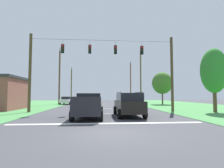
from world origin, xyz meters
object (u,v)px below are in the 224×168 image
pickup_truck (89,106)px  utility_pole_mid_left (59,76)px  utility_pole_mid_right (141,76)px  utility_pole_far_right (131,82)px  distant_car_crossing_white (67,100)px  tree_roadside_far_right (162,83)px  overhead_signal_span (103,69)px  suv_black (129,104)px  utility_pole_far_left (71,85)px  tree_roadside_right (214,71)px

pickup_truck → utility_pole_mid_left: utility_pole_mid_left is taller
utility_pole_mid_right → utility_pole_far_right: (0.29, 12.88, -0.38)m
distant_car_crossing_white → tree_roadside_far_right: 19.17m
distant_car_crossing_white → utility_pole_mid_left: (-1.45, -0.22, 4.76)m
utility_pole_far_right → utility_pole_mid_left: bearing=-142.3°
overhead_signal_span → pickup_truck: 6.31m
utility_pole_mid_right → suv_black: bearing=-106.5°
overhead_signal_span → utility_pole_mid_left: 18.45m
utility_pole_mid_left → utility_pole_far_left: 12.63m
utility_pole_far_left → utility_pole_far_right: bearing=0.8°
pickup_truck → utility_pole_far_right: size_ratio=0.49×
suv_black → utility_pole_mid_left: (-10.17, 20.82, 4.49)m
overhead_signal_span → distant_car_crossing_white: overhead_signal_span is taller
overhead_signal_span → utility_pole_mid_left: (-8.12, 16.54, 0.90)m
pickup_truck → suv_black: (3.34, 0.68, 0.09)m
suv_black → tree_roadside_right: (9.61, 2.73, 3.30)m
utility_pole_far_left → tree_roadside_right: size_ratio=1.37×
utility_pole_mid_left → tree_roadside_right: size_ratio=1.65×
utility_pole_far_right → tree_roadside_far_right: bearing=-75.8°
distant_car_crossing_white → utility_pole_far_left: 12.97m
utility_pole_mid_left → distant_car_crossing_white: bearing=8.7°
utility_pole_far_left → pickup_truck: bearing=-79.5°
tree_roadside_right → utility_pole_mid_right: bearing=100.9°
overhead_signal_span → utility_pole_far_right: bearing=73.9°
overhead_signal_span → pickup_truck: bearing=-104.6°
tree_roadside_right → utility_pole_mid_left: bearing=137.6°
suv_black → utility_pole_far_left: bearing=106.1°
distant_car_crossing_white → overhead_signal_span: bearing=-68.3°
utility_pole_far_right → tree_roadside_right: utility_pole_far_right is taller
distant_car_crossing_white → utility_pole_mid_right: size_ratio=0.38×
utility_pole_mid_right → distant_car_crossing_white: bearing=178.8°
utility_pole_mid_right → tree_roadside_right: utility_pole_mid_right is taller
utility_pole_far_right → pickup_truck: bearing=-105.9°
overhead_signal_span → utility_pole_far_left: bearing=104.6°
pickup_truck → utility_pole_mid_right: bearing=66.1°
suv_black → tree_roadside_far_right: tree_roadside_far_right is taller
pickup_truck → distant_car_crossing_white: 22.37m
utility_pole_mid_right → tree_roadside_right: size_ratio=1.72×
pickup_truck → tree_roadside_far_right: (13.40, 19.89, 3.22)m
distant_car_crossing_white → utility_pole_mid_right: bearing=-1.2°
overhead_signal_span → tree_roadside_right: size_ratio=2.33×
tree_roadside_right → overhead_signal_span: bearing=172.4°
overhead_signal_span → utility_pole_mid_right: size_ratio=1.36×
utility_pole_far_right → tree_roadside_far_right: (3.64, -14.40, -1.23)m
distant_car_crossing_white → utility_pole_far_right: bearing=39.7°
suv_black → distant_car_crossing_white: (-8.72, 21.04, -0.27)m
overhead_signal_span → utility_pole_mid_right: (8.18, 16.46, 1.15)m
suv_black → overhead_signal_span: bearing=115.6°
overhead_signal_span → utility_pole_far_right: 30.54m
pickup_truck → suv_black: bearing=11.4°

